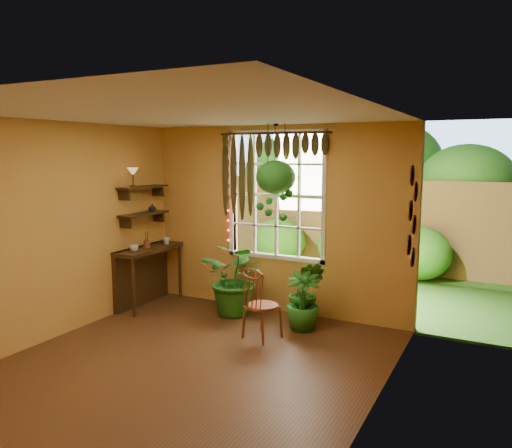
# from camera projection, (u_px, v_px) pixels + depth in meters

# --- Properties ---
(floor) EXTENTS (4.50, 4.50, 0.00)m
(floor) POSITION_uv_depth(u_px,v_px,m) (187.00, 367.00, 5.41)
(floor) COLOR #4F3016
(floor) RESTS_ON ground
(ceiling) EXTENTS (4.50, 4.50, 0.00)m
(ceiling) POSITION_uv_depth(u_px,v_px,m) (182.00, 114.00, 5.03)
(ceiling) COLOR silver
(ceiling) RESTS_ON wall_back
(wall_back) EXTENTS (4.00, 0.00, 4.00)m
(wall_back) POSITION_uv_depth(u_px,v_px,m) (276.00, 220.00, 7.20)
(wall_back) COLOR gold
(wall_back) RESTS_ON floor
(wall_left) EXTENTS (0.00, 4.50, 4.50)m
(wall_left) POSITION_uv_depth(u_px,v_px,m) (51.00, 231.00, 6.12)
(wall_left) COLOR gold
(wall_left) RESTS_ON floor
(wall_right) EXTENTS (0.00, 4.50, 4.50)m
(wall_right) POSITION_uv_depth(u_px,v_px,m) (375.00, 265.00, 4.31)
(wall_right) COLOR gold
(wall_right) RESTS_ON floor
(window) EXTENTS (1.52, 0.10, 1.86)m
(window) POSITION_uv_depth(u_px,v_px,m) (277.00, 195.00, 7.18)
(window) COLOR white
(window) RESTS_ON wall_back
(valance_vine) EXTENTS (1.70, 0.12, 1.10)m
(valance_vine) POSITION_uv_depth(u_px,v_px,m) (268.00, 155.00, 7.03)
(valance_vine) COLOR #3D2710
(valance_vine) RESTS_ON window
(string_lights) EXTENTS (0.03, 0.03, 1.54)m
(string_lights) POSITION_uv_depth(u_px,v_px,m) (228.00, 191.00, 7.43)
(string_lights) COLOR #FF2633
(string_lights) RESTS_ON window
(wall_plates) EXTENTS (0.04, 0.32, 1.10)m
(wall_plates) POSITION_uv_depth(u_px,v_px,m) (412.00, 218.00, 5.87)
(wall_plates) COLOR #F4E4C7
(wall_plates) RESTS_ON wall_right
(counter_ledge) EXTENTS (0.40, 1.20, 0.90)m
(counter_ledge) POSITION_uv_depth(u_px,v_px,m) (144.00, 269.00, 7.60)
(counter_ledge) COLOR #3D2710
(counter_ledge) RESTS_ON floor
(shelf_lower) EXTENTS (0.25, 0.90, 0.04)m
(shelf_lower) POSITION_uv_depth(u_px,v_px,m) (144.00, 214.00, 7.47)
(shelf_lower) COLOR #3D2710
(shelf_lower) RESTS_ON wall_left
(shelf_upper) EXTENTS (0.25, 0.90, 0.04)m
(shelf_upper) POSITION_uv_depth(u_px,v_px,m) (143.00, 187.00, 7.41)
(shelf_upper) COLOR #3D2710
(shelf_upper) RESTS_ON wall_left
(backyard) EXTENTS (14.00, 10.00, 12.00)m
(backyard) POSITION_uv_depth(u_px,v_px,m) (372.00, 199.00, 11.17)
(backyard) COLOR #2C5618
(backyard) RESTS_ON ground
(windsor_chair) EXTENTS (0.50, 0.51, 1.06)m
(windsor_chair) POSITION_uv_depth(u_px,v_px,m) (261.00, 315.00, 6.22)
(windsor_chair) COLOR brown
(windsor_chair) RESTS_ON floor
(potted_plant_left) EXTENTS (0.99, 0.87, 1.06)m
(potted_plant_left) POSITION_uv_depth(u_px,v_px,m) (237.00, 279.00, 7.10)
(potted_plant_left) COLOR #165218
(potted_plant_left) RESTS_ON floor
(potted_plant_mid) EXTENTS (0.57, 0.50, 0.87)m
(potted_plant_mid) POSITION_uv_depth(u_px,v_px,m) (306.00, 292.00, 6.76)
(potted_plant_mid) COLOR #165218
(potted_plant_mid) RESTS_ON floor
(potted_plant_right) EXTENTS (0.57, 0.57, 0.78)m
(potted_plant_right) POSITION_uv_depth(u_px,v_px,m) (303.00, 301.00, 6.52)
(potted_plant_right) COLOR #165218
(potted_plant_right) RESTS_ON floor
(hanging_basket) EXTENTS (0.54, 0.54, 1.33)m
(hanging_basket) POSITION_uv_depth(u_px,v_px,m) (276.00, 181.00, 6.79)
(hanging_basket) COLOR black
(hanging_basket) RESTS_ON ceiling
(cup_a) EXTENTS (0.14, 0.14, 0.10)m
(cup_a) POSITION_uv_depth(u_px,v_px,m) (134.00, 248.00, 7.18)
(cup_a) COLOR silver
(cup_a) RESTS_ON counter_ledge
(cup_b) EXTENTS (0.11, 0.11, 0.10)m
(cup_b) POSITION_uv_depth(u_px,v_px,m) (166.00, 241.00, 7.75)
(cup_b) COLOR beige
(cup_b) RESTS_ON counter_ledge
(brush_jar) EXTENTS (0.09, 0.09, 0.32)m
(brush_jar) POSITION_uv_depth(u_px,v_px,m) (147.00, 239.00, 7.45)
(brush_jar) COLOR brown
(brush_jar) RESTS_ON counter_ledge
(shelf_vase) EXTENTS (0.14, 0.14, 0.12)m
(shelf_vase) POSITION_uv_depth(u_px,v_px,m) (152.00, 207.00, 7.63)
(shelf_vase) COLOR #B2AD99
(shelf_vase) RESTS_ON shelf_lower
(tiffany_lamp) EXTENTS (0.17, 0.17, 0.28)m
(tiffany_lamp) POSITION_uv_depth(u_px,v_px,m) (133.00, 173.00, 7.17)
(tiffany_lamp) COLOR brown
(tiffany_lamp) RESTS_ON shelf_upper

